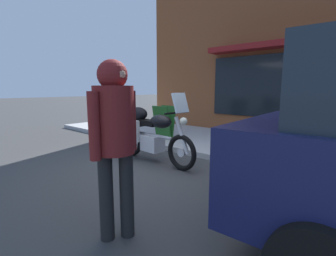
{
  "coord_description": "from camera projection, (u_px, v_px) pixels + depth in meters",
  "views": [
    {
      "loc": [
        3.15,
        -3.06,
        1.49
      ],
      "look_at": [
        -0.12,
        0.61,
        0.7
      ],
      "focal_mm": 26.46,
      "sensor_mm": 36.0,
      "label": 1
    }
  ],
  "objects": [
    {
      "name": "ground_plane",
      "position": [
        151.0,
        170.0,
        4.56
      ],
      "size": [
        80.0,
        80.0,
        0.0
      ],
      "primitive_type": "plane",
      "color": "#393939"
    },
    {
      "name": "touring_motorcycle",
      "position": [
        149.0,
        132.0,
        5.04
      ],
      "size": [
        2.16,
        0.62,
        1.41
      ],
      "color": "black",
      "rests_on": "ground_plane"
    },
    {
      "name": "parked_bicycle",
      "position": [
        115.0,
        132.0,
        6.52
      ],
      "size": [
        1.62,
        0.58,
        0.91
      ],
      "color": "black",
      "rests_on": "ground_plane"
    },
    {
      "name": "pedestrian_walking",
      "position": [
        114.0,
        130.0,
        2.34
      ],
      "size": [
        0.42,
        0.56,
        1.75
      ],
      "color": "black",
      "rests_on": "ground_plane"
    },
    {
      "name": "sandwich_board_sign",
      "position": [
        164.0,
        122.0,
        6.88
      ],
      "size": [
        0.55,
        0.41,
        0.89
      ],
      "color": "#1E511E",
      "rests_on": "sidewalk_curb"
    }
  ]
}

